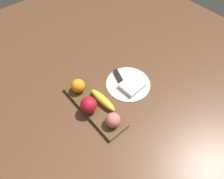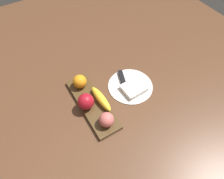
{
  "view_description": "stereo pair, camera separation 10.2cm",
  "coord_description": "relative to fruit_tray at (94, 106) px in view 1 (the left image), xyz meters",
  "views": [
    {
      "loc": [
        0.42,
        -0.27,
        0.87
      ],
      "look_at": [
        -0.04,
        0.13,
        0.05
      ],
      "focal_mm": 32.46,
      "sensor_mm": 36.0,
      "label": 1
    },
    {
      "loc": [
        0.48,
        -0.19,
        0.87
      ],
      "look_at": [
        -0.04,
        0.13,
        0.05
      ],
      "focal_mm": 32.46,
      "sensor_mm": 36.0,
      "label": 2
    }
  ],
  "objects": [
    {
      "name": "knife",
      "position": [
        -0.06,
        0.22,
        0.0
      ],
      "size": [
        0.18,
        0.08,
        0.01
      ],
      "rotation": [
        0.0,
        0.0,
        -0.34
      ],
      "color": "silver",
      "rests_on": "dinner_plate"
    },
    {
      "name": "peach",
      "position": [
        0.14,
        0.01,
        0.04
      ],
      "size": [
        0.07,
        0.07,
        0.07
      ],
      "primitive_type": "sphere",
      "color": "#D66760",
      "rests_on": "fruit_tray"
    },
    {
      "name": "banana",
      "position": [
        0.01,
        0.04,
        0.03
      ],
      "size": [
        0.17,
        0.05,
        0.04
      ],
      "primitive_type": "ellipsoid",
      "rotation": [
        0.0,
        0.0,
        0.05
      ],
      "color": "yellow",
      "rests_on": "fruit_tray"
    },
    {
      "name": "dinner_plate",
      "position": [
        0.0,
        0.23,
        -0.01
      ],
      "size": [
        0.24,
        0.24,
        0.01
      ],
      "primitive_type": "cylinder",
      "color": "white",
      "rests_on": "ground_plane"
    },
    {
      "name": "orange_near_apple",
      "position": [
        -0.13,
        -0.0,
        0.05
      ],
      "size": [
        0.07,
        0.07,
        0.07
      ],
      "primitive_type": "sphere",
      "color": "orange",
      "rests_on": "fruit_tray"
    },
    {
      "name": "folded_napkin",
      "position": [
        0.03,
        0.23,
        0.01
      ],
      "size": [
        0.11,
        0.12,
        0.02
      ],
      "primitive_type": "cube",
      "rotation": [
        0.0,
        0.0,
        0.05
      ],
      "color": "white",
      "rests_on": "dinner_plate"
    },
    {
      "name": "ground_plane",
      "position": [
        0.04,
        -0.01,
        -0.01
      ],
      "size": [
        2.4,
        2.4,
        0.0
      ],
      "primitive_type": "plane",
      "color": "brown"
    },
    {
      "name": "fruit_tray",
      "position": [
        0.0,
        0.0,
        0.0
      ],
      "size": [
        0.38,
        0.12,
        0.02
      ],
      "primitive_type": "cube",
      "color": "#523B1F",
      "rests_on": "ground_plane"
    },
    {
      "name": "apple",
      "position": [
        0.0,
        -0.03,
        0.05
      ],
      "size": [
        0.08,
        0.08,
        0.08
      ],
      "primitive_type": "sphere",
      "color": "#AF1522",
      "rests_on": "fruit_tray"
    }
  ]
}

